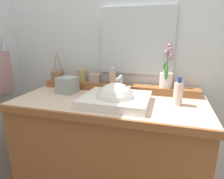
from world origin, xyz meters
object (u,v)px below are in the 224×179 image
Objects in this scene: trinket_box at (95,78)px; tissue_box at (67,85)px; sink_basin at (115,101)px; potted_plant at (166,76)px; lotion_bottle at (178,93)px; hand_towel at (3,72)px; reed_diffuser at (58,75)px; soap_dispenser at (112,77)px; tumbler_cup at (82,75)px; soap_bar at (104,89)px.

tissue_box is at bearing -144.18° from trinket_box.
sink_basin is 1.34× the size of potted_plant.
lotion_bottle is 0.52× the size of hand_towel.
reed_diffuser is at bearing 137.95° from tissue_box.
tissue_box is at bearing -167.13° from potted_plant.
soap_dispenser reaches higher than tumbler_cup.
sink_basin is 0.68m from reed_diffuser.
soap_dispenser is 1.02× the size of tissue_box.
soap_dispenser is 0.56× the size of reed_diffuser.
sink_basin is 0.40m from lotion_bottle.
reed_diffuser reaches higher than sink_basin.
sink_basin is at bearing -55.93° from trinket_box.
lotion_bottle is at bearing -24.03° from trinket_box.
trinket_box is (-0.25, 0.30, 0.07)m from sink_basin.
sink_basin is 4.09× the size of tumbler_cup.
soap_bar is 0.85× the size of trinket_box.
sink_basin is 0.45m from tissue_box.
soap_dispenser is 0.53m from lotion_bottle.
soap_bar is at bearing -22.32° from reed_diffuser.
potted_plant is at bearing 1.57° from soap_dispenser.
reed_diffuser is 0.44m from hand_towel.
lotion_bottle is (0.38, 0.09, 0.06)m from sink_basin.
potted_plant is 0.90m from reed_diffuser.
tumbler_cup is 0.12m from trinket_box.
trinket_box is 0.66m from lotion_bottle.
sink_basin is at bearing -19.55° from tissue_box.
lotion_bottle reaches higher than soap_bar.
potted_plant reaches higher than soap_dispenser.
tissue_box is (-0.30, 0.04, -0.00)m from soap_bar.
sink_basin reaches higher than soap_bar.
soap_dispenser is (0.01, 0.19, 0.04)m from soap_bar.
potted_plant is 0.90× the size of hand_towel.
trinket_box is at bearing 126.27° from soap_bar.
tissue_box is at bearing 176.13° from lotion_bottle.
tissue_box is (-0.05, -0.17, -0.05)m from tumbler_cup.
hand_towel is at bearing -172.37° from potted_plant.
potted_plant is at bearing 0.19° from reed_diffuser.
potted_plant is 0.24m from lotion_bottle.
potted_plant is at bearing 7.63° from hand_towel.
soap_dispenser is 0.38× the size of hand_towel.
lotion_bottle reaches higher than tumbler_cup.
potted_plant is 1.73× the size of lotion_bottle.
potted_plant is 0.41m from soap_dispenser.
trinket_box reaches higher than tissue_box.
tissue_box is at bearing 160.45° from sink_basin.
reed_diffuser is 1.82× the size of tissue_box.
lotion_bottle is (0.75, -0.22, -0.03)m from tumbler_cup.
trinket_box is (-0.55, -0.01, -0.05)m from potted_plant.
sink_basin is at bearing -44.09° from soap_bar.
potted_plant reaches higher than lotion_bottle.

